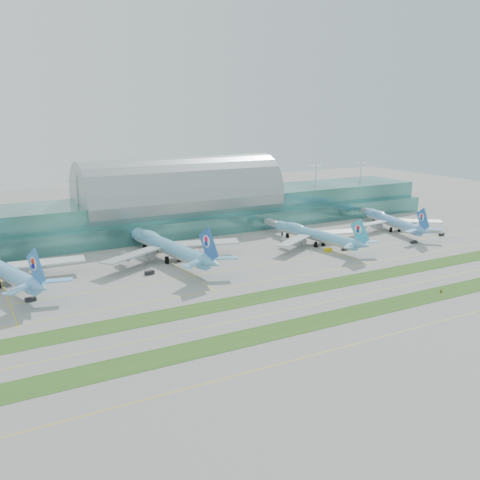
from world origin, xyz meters
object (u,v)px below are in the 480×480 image
airliner_c (314,234)px  taxiway_sign_east (442,291)px  terminal (181,206)px  airliner_b (168,246)px  airliner_a (0,268)px  airliner_d (392,221)px

airliner_c → taxiway_sign_east: airliner_c is taller
terminal → taxiway_sign_east: size_ratio=146.78×
airliner_c → airliner_b: bearing=165.3°
terminal → airliner_c: 84.95m
airliner_c → taxiway_sign_east: bearing=-98.5°
airliner_a → airliner_d: size_ratio=1.14×
terminal → airliner_c: bearing=-56.1°
terminal → taxiway_sign_east: 163.11m
terminal → airliner_c: size_ratio=4.87×
terminal → taxiway_sign_east: bearing=-73.5°
terminal → airliner_b: terminal is taller
airliner_c → airliner_a: bearing=168.7°
airliner_c → taxiway_sign_east: 85.82m
terminal → airliner_c: (47.10, -70.21, -8.29)m
airliner_a → airliner_b: bearing=-15.8°
terminal → airliner_a: terminal is taller
airliner_b → airliner_c: (79.15, -9.62, -1.07)m
terminal → airliner_d: 126.33m
airliner_b → taxiway_sign_east: 123.39m
terminal → airliner_d: bearing=-30.5°
airliner_c → taxiway_sign_east: size_ratio=30.14×
airliner_a → airliner_d: 214.34m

